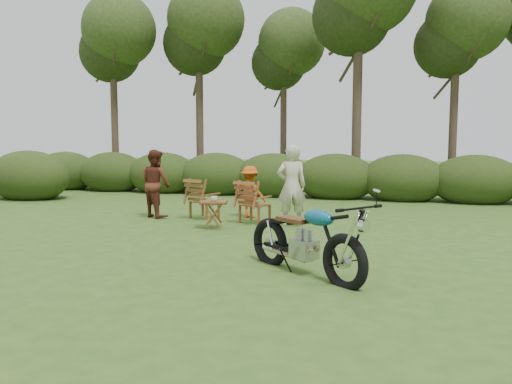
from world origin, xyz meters
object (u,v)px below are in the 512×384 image
(adult_b, at_px, (156,217))
(motorcycle, at_px, (304,273))
(side_table, at_px, (214,215))
(adult_a, at_px, (291,226))
(lawn_chair_right, at_px, (255,222))
(child, at_px, (250,218))
(lawn_chair_left, at_px, (205,218))
(cup, at_px, (214,199))

(adult_b, bearing_deg, motorcycle, 164.97)
(side_table, xyz_separation_m, adult_a, (1.43, 0.77, -0.28))
(lawn_chair_right, bearing_deg, adult_a, -176.32)
(child, bearing_deg, adult_b, 26.94)
(lawn_chair_left, distance_m, adult_b, 1.16)
(side_table, distance_m, adult_a, 1.65)
(motorcycle, height_order, lawn_chair_left, motorcycle)
(cup, distance_m, adult_b, 2.25)
(side_table, height_order, adult_b, adult_b)
(lawn_chair_right, relative_size, adult_b, 0.58)
(cup, relative_size, adult_b, 0.09)
(lawn_chair_right, xyz_separation_m, lawn_chair_left, (-1.29, 0.25, 0.00))
(motorcycle, height_order, child, child)
(adult_b, bearing_deg, adult_a, -157.81)
(motorcycle, bearing_deg, lawn_chair_left, 164.36)
(adult_a, bearing_deg, cup, 4.77)
(lawn_chair_left, xyz_separation_m, adult_b, (-1.14, -0.19, 0.00))
(lawn_chair_left, bearing_deg, adult_b, 28.33)
(side_table, relative_size, child, 0.47)
(motorcycle, distance_m, cup, 3.78)
(lawn_chair_left, distance_m, cup, 1.58)
(lawn_chair_left, distance_m, adult_a, 2.21)
(lawn_chair_right, distance_m, child, 0.70)
(adult_b, bearing_deg, lawn_chair_left, -143.49)
(motorcycle, height_order, lawn_chair_right, motorcycle)
(lawn_chair_left, relative_size, cup, 6.76)
(motorcycle, distance_m, lawn_chair_right, 4.26)
(lawn_chair_left, height_order, adult_b, adult_b)
(cup, bearing_deg, adult_b, 150.81)
(adult_b, distance_m, child, 2.20)
(lawn_chair_right, xyz_separation_m, cup, (-0.55, -1.00, 0.62))
(lawn_chair_right, distance_m, adult_a, 0.89)
(cup, distance_m, adult_a, 1.73)
(child, bearing_deg, motorcycle, 128.29)
(adult_a, distance_m, adult_b, 3.31)
(cup, height_order, adult_a, adult_a)
(cup, bearing_deg, lawn_chair_left, 120.85)
(side_table, distance_m, cup, 0.34)
(lawn_chair_right, xyz_separation_m, adult_b, (-2.44, 0.06, 0.00))
(lawn_chair_right, distance_m, cup, 1.29)
(motorcycle, height_order, adult_a, adult_a)
(lawn_chair_left, bearing_deg, side_table, 139.25)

